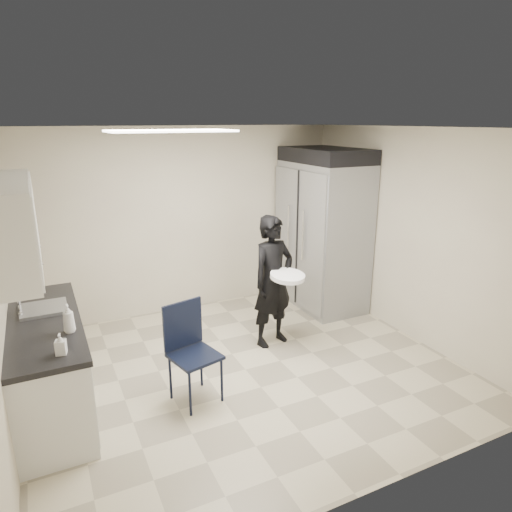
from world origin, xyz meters
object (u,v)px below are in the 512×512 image
lower_counter (49,367)px  commercial_fridge (323,236)px  folding_chair (195,356)px  man_tuxedo (273,281)px

lower_counter → commercial_fridge: size_ratio=0.90×
commercial_fridge → folding_chair: commercial_fridge is taller
lower_counter → man_tuxedo: bearing=5.8°
folding_chair → man_tuxedo: 1.50m
man_tuxedo → commercial_fridge: bearing=19.6°
lower_counter → man_tuxedo: man_tuxedo is taller
lower_counter → folding_chair: 1.37m
lower_counter → man_tuxedo: 2.57m
folding_chair → man_tuxedo: (1.25, 0.76, 0.33)m
commercial_fridge → folding_chair: size_ratio=2.19×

